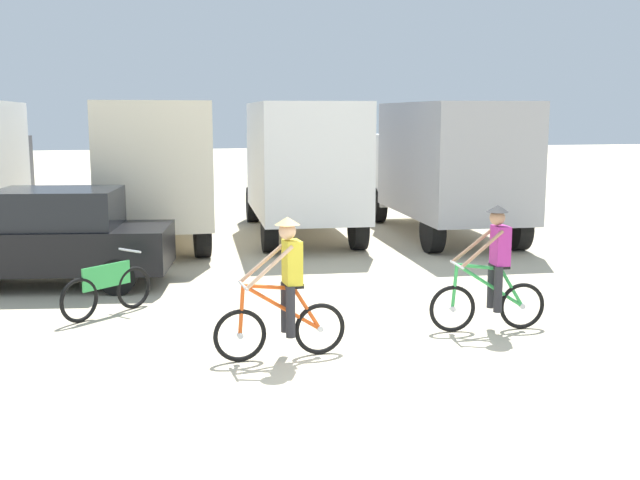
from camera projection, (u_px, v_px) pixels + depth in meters
ground_plane at (365, 374)px, 9.30m from camera, size 120.00×120.00×0.00m
box_truck_cream_rv at (149, 165)px, 18.50m from camera, size 2.44×6.77×3.35m
box_truck_avon_van at (300, 162)px, 19.54m from camera, size 2.85×6.90×3.35m
box_truck_grey_hauler at (445, 162)px, 19.48m from camera, size 2.77×6.88×3.35m
sedan_parked at (54, 238)px, 13.92m from camera, size 4.44×2.46×1.76m
cyclist_orange_shirt at (285, 293)px, 9.81m from camera, size 1.73×0.52×1.82m
cyclist_cowboy_hat at (493, 273)px, 11.06m from camera, size 1.73×0.52×1.82m
bicycle_spare at (107, 290)px, 11.97m from camera, size 1.35×1.18×0.97m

